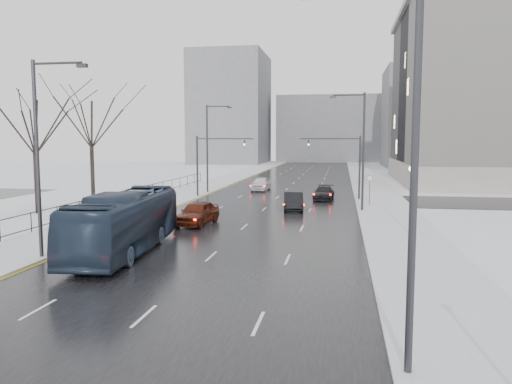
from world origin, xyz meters
The scene contains 24 objects.
road centered at (0.00, 60.00, 0.02)m, with size 16.00×150.00×0.04m, color black.
cross_road centered at (0.00, 48.00, 0.02)m, with size 130.00×10.00×0.04m, color black.
sidewalk_left centered at (-10.50, 60.00, 0.08)m, with size 5.00×150.00×0.16m, color silver.
sidewalk_right centered at (10.50, 60.00, 0.08)m, with size 5.00×150.00×0.16m, color silver.
park_strip centered at (-20.00, 60.00, 0.06)m, with size 14.00×150.00×0.12m, color white.
tree_park_d centered at (-17.80, 34.00, 0.00)m, with size 8.75×8.75×12.50m, color black, non-canonical shape.
tree_park_e centered at (-18.20, 44.00, 0.00)m, with size 9.45×9.45×13.50m, color black, non-canonical shape.
iron_fence centered at (-13.00, 30.00, 0.91)m, with size 0.06×70.00×1.30m.
streetlight_r_near centered at (8.17, 10.00, 5.62)m, with size 2.95×0.25×10.00m.
streetlight_r_mid centered at (8.17, 40.00, 5.62)m, with size 2.95×0.25×10.00m.
streetlight_l_near centered at (-8.17, 20.00, 5.62)m, with size 2.95×0.25×10.00m.
streetlight_l_far centered at (-8.17, 52.00, 5.62)m, with size 2.95×0.25×10.00m.
lamppost_r_mid centered at (11.00, 30.00, 2.94)m, with size 0.36×0.36×4.28m.
mast_signal_right centered at (7.33, 48.00, 4.11)m, with size 6.10×0.33×6.50m.
mast_signal_left centered at (-7.33, 48.00, 4.11)m, with size 6.10×0.33×6.50m.
no_uturn_sign centered at (9.20, 44.00, 2.30)m, with size 0.60×0.06×2.70m.
bldg_far_right centered at (28.00, 115.00, 11.00)m, with size 24.00×20.00×22.00m, color slate.
bldg_far_left centered at (-22.00, 125.00, 14.00)m, with size 18.00×22.00×28.00m, color slate.
bldg_far_center centered at (4.00, 140.00, 9.00)m, with size 30.00×18.00×18.00m, color slate.
bus centered at (-4.80, 22.17, 1.67)m, with size 2.74×11.73×3.27m, color #233145.
sedan_center_near centered at (-3.50, 31.32, 0.88)m, with size 1.98×4.93×1.68m, color #4F190D.
sedan_right_near centered at (2.58, 39.85, 0.81)m, with size 1.62×4.65×1.53m, color black.
sedan_right_far centered at (4.90, 47.81, 0.73)m, with size 1.93×4.75×1.38m, color black.
sedan_center_far centered at (-2.86, 55.95, 0.85)m, with size 1.91×4.75×1.62m, color white.
Camera 1 is at (6.63, -2.75, 6.10)m, focal length 35.00 mm.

